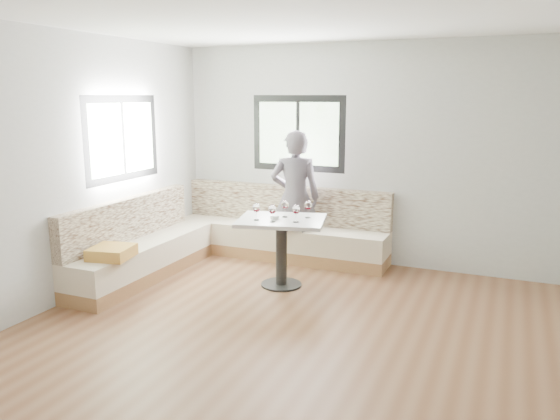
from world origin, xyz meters
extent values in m
cube|color=brown|center=(0.00, 0.00, 0.00)|extent=(5.00, 5.00, 0.01)
cube|color=white|center=(0.00, 0.00, 2.80)|extent=(5.00, 5.00, 0.01)
cube|color=#B7B7B2|center=(0.00, 2.50, 1.40)|extent=(5.00, 0.01, 2.80)
cube|color=#B7B7B2|center=(0.00, -2.50, 1.40)|extent=(5.00, 0.01, 2.80)
cube|color=#B7B7B2|center=(-2.50, 0.00, 1.40)|extent=(0.01, 5.00, 2.80)
cube|color=black|center=(-0.90, 2.49, 1.65)|extent=(1.30, 0.02, 1.00)
cube|color=black|center=(-2.49, 0.90, 1.65)|extent=(0.02, 1.30, 1.00)
cube|color=#96663C|center=(-1.05, 2.23, 0.08)|extent=(2.90, 0.55, 0.16)
cube|color=beige|center=(-1.05, 2.23, 0.30)|extent=(2.90, 0.55, 0.29)
cube|color=beige|center=(-1.05, 2.43, 0.70)|extent=(2.90, 0.14, 0.50)
cube|color=#96663C|center=(-2.23, 0.82, 0.08)|extent=(0.55, 2.25, 0.16)
cube|color=beige|center=(-2.23, 0.82, 0.30)|extent=(0.55, 2.25, 0.29)
cube|color=beige|center=(-2.43, 0.82, 0.70)|extent=(0.14, 2.25, 0.50)
cube|color=gold|center=(-2.10, 0.14, 0.51)|extent=(0.48, 0.48, 0.12)
cylinder|color=black|center=(-0.60, 1.22, 0.01)|extent=(0.47, 0.47, 0.02)
cylinder|color=black|center=(-0.60, 1.22, 0.37)|extent=(0.13, 0.13, 0.74)
cube|color=silver|center=(-0.60, 1.22, 0.77)|extent=(1.10, 0.95, 0.04)
imported|color=#4F4850|center=(-0.78, 2.10, 0.86)|extent=(0.73, 0.59, 1.73)
cylinder|color=white|center=(-0.67, 1.19, 0.81)|extent=(0.10, 0.10, 0.04)
sphere|color=black|center=(-0.65, 1.20, 0.82)|extent=(0.02, 0.02, 0.02)
sphere|color=black|center=(-0.68, 1.19, 0.82)|extent=(0.02, 0.02, 0.02)
sphere|color=black|center=(-0.66, 1.17, 0.82)|extent=(0.02, 0.02, 0.02)
cylinder|color=white|center=(-0.82, 1.04, 0.79)|extent=(0.06, 0.06, 0.01)
cylinder|color=white|center=(-0.82, 1.04, 0.84)|extent=(0.01, 0.01, 0.09)
ellipsoid|color=white|center=(-0.82, 1.04, 0.93)|extent=(0.09, 0.09, 0.11)
cylinder|color=#4E020B|center=(-0.82, 1.04, 0.91)|extent=(0.06, 0.06, 0.02)
cylinder|color=white|center=(-0.63, 1.03, 0.79)|extent=(0.06, 0.06, 0.01)
cylinder|color=white|center=(-0.63, 1.03, 0.84)|extent=(0.01, 0.01, 0.09)
ellipsoid|color=white|center=(-0.63, 1.03, 0.93)|extent=(0.09, 0.09, 0.11)
cylinder|color=#4E020B|center=(-0.63, 1.03, 0.91)|extent=(0.06, 0.06, 0.02)
cylinder|color=white|center=(-0.38, 1.12, 0.79)|extent=(0.06, 0.06, 0.01)
cylinder|color=white|center=(-0.38, 1.12, 0.84)|extent=(0.01, 0.01, 0.09)
ellipsoid|color=white|center=(-0.38, 1.12, 0.93)|extent=(0.09, 0.09, 0.11)
cylinder|color=#4E020B|center=(-0.38, 1.12, 0.91)|extent=(0.06, 0.06, 0.02)
cylinder|color=white|center=(-0.59, 1.31, 0.79)|extent=(0.06, 0.06, 0.01)
cylinder|color=white|center=(-0.59, 1.31, 0.84)|extent=(0.01, 0.01, 0.09)
ellipsoid|color=white|center=(-0.59, 1.31, 0.93)|extent=(0.09, 0.09, 0.11)
cylinder|color=#4E020B|center=(-0.59, 1.31, 0.91)|extent=(0.06, 0.06, 0.02)
cylinder|color=white|center=(-0.34, 1.38, 0.79)|extent=(0.06, 0.06, 0.01)
cylinder|color=white|center=(-0.34, 1.38, 0.84)|extent=(0.01, 0.01, 0.09)
ellipsoid|color=white|center=(-0.34, 1.38, 0.93)|extent=(0.09, 0.09, 0.11)
cylinder|color=#4E020B|center=(-0.34, 1.38, 0.91)|extent=(0.06, 0.06, 0.02)
camera|label=1|loc=(1.75, -4.28, 2.14)|focal=35.00mm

